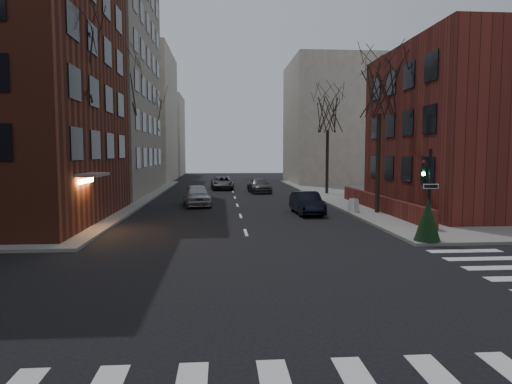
# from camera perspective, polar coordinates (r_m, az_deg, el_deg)

# --- Properties ---
(ground) EXTENTS (160.00, 160.00, 0.00)m
(ground) POSITION_cam_1_polar(r_m,az_deg,el_deg) (11.26, 2.17, -15.71)
(ground) COLOR black
(ground) RESTS_ON ground
(building_left_tan) EXTENTS (18.00, 18.00, 28.00)m
(building_left_tan) POSITION_cam_1_polar(r_m,az_deg,el_deg) (48.25, -24.45, 16.47)
(building_left_tan) COLOR gray
(building_left_tan) RESTS_ON ground
(building_right_brick) EXTENTS (12.00, 14.00, 11.00)m
(building_right_brick) POSITION_cam_1_polar(r_m,az_deg,el_deg) (34.42, 26.79, 6.93)
(building_right_brick) COLOR maroon
(building_right_brick) RESTS_ON ground
(low_wall_right) EXTENTS (0.35, 16.00, 1.00)m
(low_wall_right) POSITION_cam_1_polar(r_m,az_deg,el_deg) (31.47, 15.16, -1.32)
(low_wall_right) COLOR maroon
(low_wall_right) RESTS_ON sidewalk_far_right
(building_distant_la) EXTENTS (14.00, 16.00, 18.00)m
(building_distant_la) POSITION_cam_1_polar(r_m,az_deg,el_deg) (67.10, -16.45, 9.00)
(building_distant_la) COLOR beige
(building_distant_la) RESTS_ON ground
(building_distant_ra) EXTENTS (14.00, 14.00, 16.00)m
(building_distant_ra) POSITION_cam_1_polar(r_m,az_deg,el_deg) (62.74, 10.71, 8.50)
(building_distant_ra) COLOR beige
(building_distant_ra) RESTS_ON ground
(building_distant_lb) EXTENTS (10.00, 12.00, 14.00)m
(building_distant_lb) POSITION_cam_1_polar(r_m,az_deg,el_deg) (83.37, -12.62, 6.87)
(building_distant_lb) COLOR beige
(building_distant_lb) RESTS_ON ground
(traffic_signal) EXTENTS (0.76, 0.44, 4.00)m
(traffic_signal) POSITION_cam_1_polar(r_m,az_deg,el_deg) (21.61, 20.69, -0.88)
(traffic_signal) COLOR black
(traffic_signal) RESTS_ON sidewalk_far_right
(tree_left_a) EXTENTS (4.18, 4.18, 10.26)m
(tree_left_a) POSITION_cam_1_polar(r_m,az_deg,el_deg) (26.01, -22.01, 14.52)
(tree_left_a) COLOR #2D231C
(tree_left_a) RESTS_ON sidewalk_far_left
(tree_left_b) EXTENTS (4.40, 4.40, 10.80)m
(tree_left_b) POSITION_cam_1_polar(r_m,az_deg,el_deg) (37.58, -16.38, 12.27)
(tree_left_b) COLOR #2D231C
(tree_left_b) RESTS_ON sidewalk_far_left
(tree_left_c) EXTENTS (3.96, 3.96, 9.72)m
(tree_left_c) POSITION_cam_1_polar(r_m,az_deg,el_deg) (51.20, -13.08, 9.32)
(tree_left_c) COLOR #2D231C
(tree_left_c) RESTS_ON sidewalk_far_left
(tree_right_a) EXTENTS (3.96, 3.96, 9.72)m
(tree_right_a) POSITION_cam_1_polar(r_m,az_deg,el_deg) (30.46, 15.21, 12.40)
(tree_right_a) COLOR #2D231C
(tree_right_a) RESTS_ON sidewalk_far_right
(tree_right_b) EXTENTS (3.74, 3.74, 9.18)m
(tree_right_b) POSITION_cam_1_polar(r_m,az_deg,el_deg) (43.79, 8.97, 9.58)
(tree_right_b) COLOR #2D231C
(tree_right_b) RESTS_ON sidewalk_far_right
(streetlamp_near) EXTENTS (0.36, 0.36, 6.28)m
(streetlamp_near) POSITION_cam_1_polar(r_m,az_deg,el_deg) (33.22, -16.60, 5.17)
(streetlamp_near) COLOR black
(streetlamp_near) RESTS_ON sidewalk_far_left
(streetlamp_far) EXTENTS (0.36, 0.36, 6.28)m
(streetlamp_far) POSITION_cam_1_polar(r_m,az_deg,el_deg) (52.94, -12.03, 5.09)
(streetlamp_far) COLOR black
(streetlamp_far) RESTS_ON sidewalk_far_left
(parked_sedan) EXTENTS (1.72, 4.46, 1.45)m
(parked_sedan) POSITION_cam_1_polar(r_m,az_deg,el_deg) (29.79, 6.37, -1.38)
(parked_sedan) COLOR black
(parked_sedan) RESTS_ON ground
(car_lane_silver) EXTENTS (2.53, 4.95, 1.61)m
(car_lane_silver) POSITION_cam_1_polar(r_m,az_deg,el_deg) (34.54, -7.42, -0.39)
(car_lane_silver) COLOR #A9A9AE
(car_lane_silver) RESTS_ON ground
(car_lane_gray) EXTENTS (2.39, 5.02, 1.41)m
(car_lane_gray) POSITION_cam_1_polar(r_m,az_deg,el_deg) (45.74, 0.40, 0.81)
(car_lane_gray) COLOR #3F3F44
(car_lane_gray) RESTS_ON ground
(car_lane_far) EXTENTS (2.61, 5.11, 1.38)m
(car_lane_far) POSITION_cam_1_polar(r_m,az_deg,el_deg) (49.84, -4.28, 1.12)
(car_lane_far) COLOR #434449
(car_lane_far) RESTS_ON ground
(sandwich_board) EXTENTS (0.58, 0.67, 0.90)m
(sandwich_board) POSITION_cam_1_polar(r_m,az_deg,el_deg) (30.05, 12.10, -1.64)
(sandwich_board) COLOR white
(sandwich_board) RESTS_ON sidewalk_far_right
(evergreen_shrub) EXTENTS (1.39, 1.39, 1.86)m
(evergreen_shrub) POSITION_cam_1_polar(r_m,az_deg,el_deg) (21.17, 20.65, -3.25)
(evergreen_shrub) COLOR black
(evergreen_shrub) RESTS_ON sidewalk_far_right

